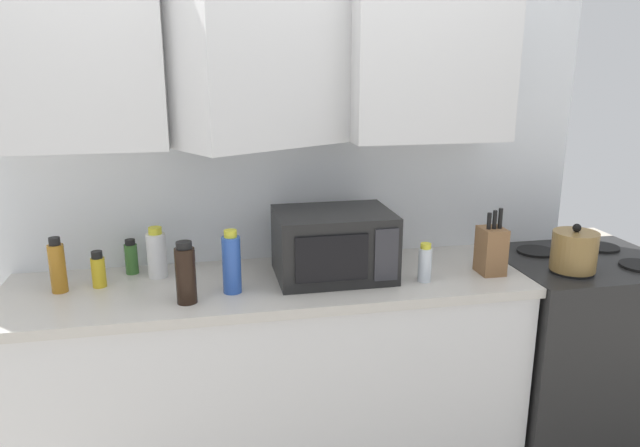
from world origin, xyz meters
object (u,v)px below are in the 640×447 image
bottle_blue_cleaner (232,263)px  bottle_clear_tall (425,263)px  bottle_white_jar (157,254)px  knife_block (491,250)px  kettle (574,251)px  bottle_amber_vinegar (57,267)px  bottle_yellow_mustard (98,270)px  bottle_soy_dark (186,274)px  microwave (334,244)px  stove_range (575,348)px  bottle_green_oil (131,257)px

bottle_blue_cleaner → bottle_clear_tall: (0.78, -0.04, -0.04)m
bottle_white_jar → bottle_clear_tall: (1.08, -0.28, -0.02)m
knife_block → bottle_clear_tall: size_ratio=1.75×
kettle → knife_block: knife_block is taller
knife_block → bottle_blue_cleaner: (-1.10, -0.00, 0.02)m
bottle_amber_vinegar → bottle_blue_cleaner: 0.68m
bottle_white_jar → bottle_clear_tall: size_ratio=1.32×
knife_block → bottle_white_jar: 1.41m
bottle_clear_tall → bottle_yellow_mustard: bearing=171.2°
kettle → bottle_yellow_mustard: size_ratio=1.37×
knife_block → bottle_soy_dark: knife_block is taller
knife_block → bottle_clear_tall: bearing=-173.1°
bottle_yellow_mustard → bottle_clear_tall: bearing=-8.8°
kettle → bottle_amber_vinegar: bottle_amber_vinegar is taller
microwave → bottle_soy_dark: microwave is taller
bottle_amber_vinegar → bottle_blue_cleaner: size_ratio=0.88×
microwave → bottle_yellow_mustard: 0.96m
stove_range → microwave: (-1.19, 0.02, 0.59)m
bottle_white_jar → bottle_soy_dark: bottle_soy_dark is taller
bottle_yellow_mustard → knife_block: bearing=-5.8°
bottle_yellow_mustard → bottle_blue_cleaner: bearing=-17.6°
bottle_blue_cleaner → bottle_clear_tall: size_ratio=1.55×
bottle_amber_vinegar → kettle: bearing=-5.5°
microwave → knife_block: bearing=-8.6°
stove_range → bottle_white_jar: 2.00m
bottle_blue_cleaner → knife_block: bearing=0.1°
bottle_green_oil → bottle_soy_dark: (0.24, -0.37, 0.04)m
stove_range → bottle_yellow_mustard: bearing=177.6°
microwave → bottle_green_oil: size_ratio=3.18×
bottle_white_jar → bottle_amber_vinegar: bottle_amber_vinegar is taller
kettle → bottle_blue_cleaner: bottle_blue_cleaner is taller
knife_block → bottle_white_jar: knife_block is taller
bottle_clear_tall → bottle_soy_dark: bottle_soy_dark is taller
bottle_blue_cleaner → bottle_clear_tall: bearing=-2.7°
kettle → knife_block: bearing=169.6°
bottle_white_jar → bottle_green_oil: bottle_white_jar is taller
bottle_amber_vinegar → bottle_clear_tall: (1.45, -0.18, -0.03)m
stove_range → bottle_amber_vinegar: bearing=178.4°
bottle_blue_cleaner → microwave: bearing=13.3°
knife_block → bottle_white_jar: bearing=170.3°
bottle_white_jar → bottle_clear_tall: bearing=-14.3°
bottle_blue_cleaner → bottle_soy_dark: 0.19m
knife_block → bottle_soy_dark: 1.27m
bottle_yellow_mustard → bottle_soy_dark: 0.42m
bottle_blue_cleaner → bottle_green_oil: size_ratio=1.68×
bottle_white_jar → microwave: bearing=-10.7°
bottle_green_oil → bottle_white_jar: bearing=-30.0°
knife_block → bottle_blue_cleaner: 1.10m
knife_block → bottle_blue_cleaner: knife_block is taller
stove_range → kettle: kettle is taller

